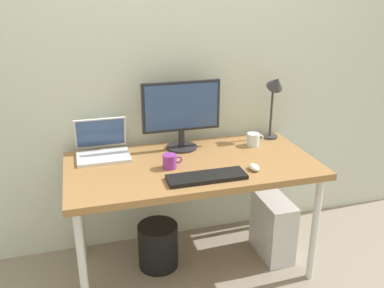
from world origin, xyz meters
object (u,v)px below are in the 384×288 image
at_px(monitor, 182,111).
at_px(desk_lamp, 275,93).
at_px(computer_tower, 273,227).
at_px(desk, 192,172).
at_px(coffee_mug, 170,161).
at_px(laptop, 102,147).
at_px(keyboard, 207,177).
at_px(glass_cup, 253,139).
at_px(mouse, 254,167).
at_px(wastebasket, 158,245).

bearing_deg(monitor, desk_lamp, 0.06).
bearing_deg(computer_tower, desk, 178.30).
xyz_separation_m(desk, coffee_mug, (-0.14, -0.04, 0.10)).
xyz_separation_m(laptop, keyboard, (0.52, -0.50, -0.05)).
height_order(glass_cup, computer_tower, glass_cup).
relative_size(laptop, coffee_mug, 2.74).
xyz_separation_m(desk_lamp, coffee_mug, (-0.79, -0.29, -0.29)).
relative_size(mouse, glass_cup, 0.76).
relative_size(keyboard, glass_cup, 3.71).
height_order(monitor, wastebasket, monitor).
distance_m(desk, laptop, 0.58).
bearing_deg(coffee_mug, desk, 14.80).
xyz_separation_m(keyboard, glass_cup, (0.45, 0.40, 0.03)).
height_order(laptop, mouse, laptop).
bearing_deg(wastebasket, laptop, 146.46).
bearing_deg(laptop, desk, -27.70).
distance_m(desk_lamp, coffee_mug, 0.89).
bearing_deg(keyboard, laptop, 135.95).
relative_size(keyboard, mouse, 4.89).
distance_m(monitor, desk_lamp, 0.65).
xyz_separation_m(keyboard, coffee_mug, (-0.16, 0.20, 0.03)).
height_order(desk, coffee_mug, coffee_mug).
bearing_deg(coffee_mug, desk_lamp, 19.86).
height_order(desk_lamp, glass_cup, desk_lamp).
xyz_separation_m(mouse, computer_tower, (0.25, 0.18, -0.55)).
xyz_separation_m(keyboard, computer_tower, (0.55, 0.22, -0.55)).
height_order(keyboard, mouse, mouse).
relative_size(desk, wastebasket, 4.97).
distance_m(laptop, desk_lamp, 1.18).
xyz_separation_m(mouse, wastebasket, (-0.53, 0.27, -0.61)).
distance_m(monitor, computer_tower, 1.00).
distance_m(mouse, coffee_mug, 0.49).
bearing_deg(computer_tower, laptop, 165.24).
distance_m(monitor, laptop, 0.55).
distance_m(desk, computer_tower, 0.74).
relative_size(desk, glass_cup, 12.58).
distance_m(mouse, wastebasket, 0.85).
relative_size(monitor, coffee_mug, 4.31).
xyz_separation_m(monitor, coffee_mug, (-0.15, -0.28, -0.21)).
xyz_separation_m(glass_cup, computer_tower, (0.10, -0.18, -0.58)).
bearing_deg(desk_lamp, desk, -159.05).
xyz_separation_m(desk_lamp, wastebasket, (-0.86, -0.18, -0.92)).
relative_size(desk, coffee_mug, 12.76).
bearing_deg(glass_cup, keyboard, -138.32).
bearing_deg(desk, desk_lamp, 20.95).
relative_size(laptop, desk_lamp, 0.69).
distance_m(laptop, mouse, 0.94).
xyz_separation_m(laptop, glass_cup, (0.98, -0.10, -0.02)).
xyz_separation_m(laptop, wastebasket, (0.29, -0.20, -0.65)).
bearing_deg(laptop, computer_tower, -14.76).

